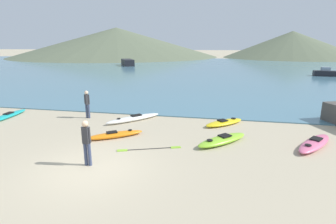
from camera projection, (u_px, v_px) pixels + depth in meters
name	position (u px, v px, depth m)	size (l,w,h in m)	color
ground_plane	(91.00, 168.00, 9.67)	(400.00, 400.00, 0.00)	tan
bay_water	(197.00, 68.00, 49.99)	(160.00, 70.00, 0.06)	teal
far_hill_left	(117.00, 42.00, 95.70)	(72.93, 72.93, 10.28)	#5B664C
far_hill_midleft	(292.00, 45.00, 86.24)	(44.10, 44.10, 8.61)	#5B664C
kayak_on_sand_0	(224.00, 122.00, 14.87)	(2.44, 2.37, 0.31)	yellow
kayak_on_sand_1	(134.00, 118.00, 15.66)	(2.83, 3.03, 0.34)	white
kayak_on_sand_2	(315.00, 143.00, 11.70)	(2.40, 3.02, 0.35)	#E5668C
kayak_on_sand_3	(222.00, 140.00, 12.10)	(2.59, 2.69, 0.36)	#8CCC2D
kayak_on_sand_4	(7.00, 116.00, 16.23)	(0.83, 3.51, 0.29)	teal
kayak_on_sand_5	(115.00, 135.00, 12.84)	(2.62, 2.07, 0.32)	orange
person_near_foreground	(86.00, 140.00, 9.68)	(0.36, 0.24, 1.76)	#384260
person_near_waterline	(87.00, 102.00, 16.04)	(0.35, 0.30, 1.72)	#384260
moored_boat_0	(328.00, 73.00, 36.91)	(3.78, 1.51, 1.26)	black
moored_boat_1	(128.00, 62.00, 55.28)	(4.51, 6.04, 1.29)	black
loose_paddle	(149.00, 149.00, 11.44)	(2.67, 1.12, 0.03)	black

